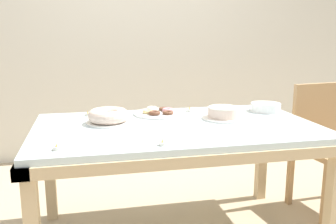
{
  "coord_description": "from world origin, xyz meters",
  "views": [
    {
      "loc": [
        -0.53,
        -2.16,
        1.31
      ],
      "look_at": [
        -0.03,
        0.1,
        0.82
      ],
      "focal_mm": 40.0,
      "sensor_mm": 36.0,
      "label": 1
    }
  ],
  "objects_px": {
    "plate_stack": "(266,107)",
    "tealight_right_edge": "(162,143)",
    "tealight_near_cakes": "(189,110)",
    "cake_golden_bundt": "(108,116)",
    "tealight_centre": "(88,114)",
    "pastry_platter": "(159,113)",
    "cake_chocolate_round": "(223,114)",
    "tealight_left_edge": "(57,148)",
    "chair": "(324,141)"
  },
  "relations": [
    {
      "from": "plate_stack",
      "to": "cake_golden_bundt",
      "type": "bearing_deg",
      "value": -173.49
    },
    {
      "from": "cake_chocolate_round",
      "to": "pastry_platter",
      "type": "xyz_separation_m",
      "value": [
        -0.38,
        0.23,
        -0.02
      ]
    },
    {
      "from": "pastry_platter",
      "to": "tealight_near_cakes",
      "type": "height_order",
      "value": "pastry_platter"
    },
    {
      "from": "tealight_centre",
      "to": "pastry_platter",
      "type": "bearing_deg",
      "value": -6.98
    },
    {
      "from": "tealight_near_cakes",
      "to": "tealight_right_edge",
      "type": "relative_size",
      "value": 1.0
    },
    {
      "from": "cake_golden_bundt",
      "to": "plate_stack",
      "type": "height_order",
      "value": "cake_golden_bundt"
    },
    {
      "from": "cake_chocolate_round",
      "to": "plate_stack",
      "type": "distance_m",
      "value": 0.42
    },
    {
      "from": "tealight_right_edge",
      "to": "tealight_left_edge",
      "type": "bearing_deg",
      "value": 176.03
    },
    {
      "from": "cake_golden_bundt",
      "to": "plate_stack",
      "type": "xyz_separation_m",
      "value": [
        1.12,
        0.13,
        -0.01
      ]
    },
    {
      "from": "cake_chocolate_round",
      "to": "tealight_near_cakes",
      "type": "bearing_deg",
      "value": 118.48
    },
    {
      "from": "pastry_platter",
      "to": "tealight_centre",
      "type": "bearing_deg",
      "value": 173.02
    },
    {
      "from": "plate_stack",
      "to": "tealight_right_edge",
      "type": "distance_m",
      "value": 1.1
    },
    {
      "from": "tealight_centre",
      "to": "tealight_near_cakes",
      "type": "height_order",
      "value": "same"
    },
    {
      "from": "plate_stack",
      "to": "tealight_right_edge",
      "type": "bearing_deg",
      "value": -143.72
    },
    {
      "from": "cake_golden_bundt",
      "to": "pastry_platter",
      "type": "relative_size",
      "value": 0.8
    },
    {
      "from": "chair",
      "to": "plate_stack",
      "type": "distance_m",
      "value": 0.54
    },
    {
      "from": "cake_golden_bundt",
      "to": "tealight_left_edge",
      "type": "bearing_deg",
      "value": -119.63
    },
    {
      "from": "cake_golden_bundt",
      "to": "tealight_left_edge",
      "type": "xyz_separation_m",
      "value": [
        -0.28,
        -0.49,
        -0.03
      ]
    },
    {
      "from": "chair",
      "to": "tealight_right_edge",
      "type": "distance_m",
      "value": 1.5
    },
    {
      "from": "tealight_centre",
      "to": "tealight_left_edge",
      "type": "xyz_separation_m",
      "value": [
        -0.15,
        -0.74,
        0.0
      ]
    },
    {
      "from": "pastry_platter",
      "to": "tealight_left_edge",
      "type": "relative_size",
      "value": 8.57
    },
    {
      "from": "tealight_left_edge",
      "to": "tealight_right_edge",
      "type": "relative_size",
      "value": 1.0
    },
    {
      "from": "cake_golden_bundt",
      "to": "tealight_left_edge",
      "type": "distance_m",
      "value": 0.56
    },
    {
      "from": "plate_stack",
      "to": "tealight_left_edge",
      "type": "bearing_deg",
      "value": -156.23
    },
    {
      "from": "cake_golden_bundt",
      "to": "plate_stack",
      "type": "bearing_deg",
      "value": 6.51
    },
    {
      "from": "pastry_platter",
      "to": "cake_chocolate_round",
      "type": "bearing_deg",
      "value": -30.5
    },
    {
      "from": "plate_stack",
      "to": "tealight_near_cakes",
      "type": "height_order",
      "value": "plate_stack"
    },
    {
      "from": "tealight_centre",
      "to": "tealight_near_cakes",
      "type": "bearing_deg",
      "value": -0.53
    },
    {
      "from": "cake_chocolate_round",
      "to": "plate_stack",
      "type": "xyz_separation_m",
      "value": [
        0.38,
        0.16,
        -0.01
      ]
    },
    {
      "from": "cake_golden_bundt",
      "to": "tealight_near_cakes",
      "type": "bearing_deg",
      "value": 22.48
    },
    {
      "from": "chair",
      "to": "tealight_left_edge",
      "type": "bearing_deg",
      "value": -162.88
    },
    {
      "from": "chair",
      "to": "tealight_centre",
      "type": "xyz_separation_m",
      "value": [
        -1.71,
        0.16,
        0.25
      ]
    },
    {
      "from": "cake_golden_bundt",
      "to": "tealight_near_cakes",
      "type": "xyz_separation_m",
      "value": [
        0.59,
        0.24,
        -0.03
      ]
    },
    {
      "from": "cake_chocolate_round",
      "to": "tealight_centre",
      "type": "relative_size",
      "value": 6.98
    },
    {
      "from": "cake_golden_bundt",
      "to": "tealight_right_edge",
      "type": "bearing_deg",
      "value": -65.98
    },
    {
      "from": "cake_chocolate_round",
      "to": "tealight_centre",
      "type": "xyz_separation_m",
      "value": [
        -0.86,
        0.28,
        -0.03
      ]
    },
    {
      "from": "cake_chocolate_round",
      "to": "tealight_near_cakes",
      "type": "distance_m",
      "value": 0.32
    },
    {
      "from": "pastry_platter",
      "to": "plate_stack",
      "type": "height_order",
      "value": "plate_stack"
    },
    {
      "from": "tealight_near_cakes",
      "to": "cake_chocolate_round",
      "type": "bearing_deg",
      "value": -61.52
    },
    {
      "from": "cake_chocolate_round",
      "to": "tealight_right_edge",
      "type": "distance_m",
      "value": 0.7
    },
    {
      "from": "tealight_right_edge",
      "to": "tealight_near_cakes",
      "type": "bearing_deg",
      "value": 65.21
    },
    {
      "from": "cake_golden_bundt",
      "to": "tealight_centre",
      "type": "height_order",
      "value": "cake_golden_bundt"
    },
    {
      "from": "cake_chocolate_round",
      "to": "plate_stack",
      "type": "relative_size",
      "value": 1.33
    },
    {
      "from": "cake_chocolate_round",
      "to": "cake_golden_bundt",
      "type": "height_order",
      "value": "cake_golden_bundt"
    },
    {
      "from": "plate_stack",
      "to": "tealight_near_cakes",
      "type": "distance_m",
      "value": 0.55
    },
    {
      "from": "cake_chocolate_round",
      "to": "tealight_right_edge",
      "type": "relative_size",
      "value": 6.98
    },
    {
      "from": "tealight_right_edge",
      "to": "chair",
      "type": "bearing_deg",
      "value": 24.25
    },
    {
      "from": "plate_stack",
      "to": "tealight_centre",
      "type": "distance_m",
      "value": 1.25
    },
    {
      "from": "tealight_right_edge",
      "to": "pastry_platter",
      "type": "bearing_deg",
      "value": 80.35
    },
    {
      "from": "tealight_centre",
      "to": "chair",
      "type": "bearing_deg",
      "value": -5.44
    }
  ]
}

